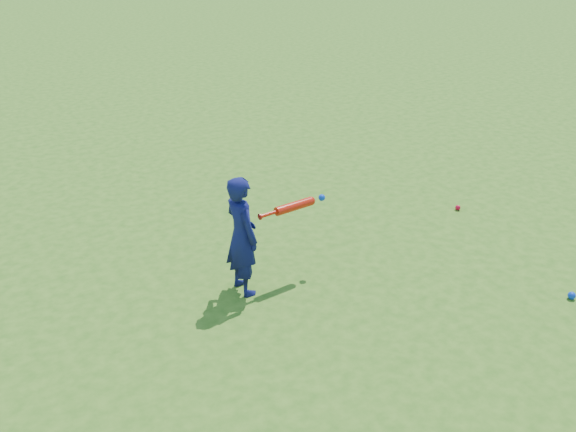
# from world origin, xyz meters

# --- Properties ---
(ground) EXTENTS (80.00, 80.00, 0.00)m
(ground) POSITION_xyz_m (0.00, 0.00, 0.00)
(ground) COLOR #366A19
(ground) RESTS_ON ground
(child) EXTENTS (0.29, 0.42, 1.11)m
(child) POSITION_xyz_m (-0.18, -0.04, 0.56)
(child) COLOR #11144F
(child) RESTS_ON ground
(ground_ball_red) EXTENTS (0.06, 0.06, 0.06)m
(ground_ball_red) POSITION_xyz_m (2.69, 0.29, 0.03)
(ground_ball_red) COLOR red
(ground_ball_red) RESTS_ON ground
(ground_ball_blue) EXTENTS (0.07, 0.07, 0.07)m
(ground_ball_blue) POSITION_xyz_m (2.31, -1.59, 0.04)
(ground_ball_blue) COLOR #0B35C6
(ground_ball_blue) RESTS_ON ground
(bat_swing) EXTENTS (0.73, 0.14, 0.08)m
(bat_swing) POSITION_xyz_m (0.39, -0.01, 0.71)
(bat_swing) COLOR red
(bat_swing) RESTS_ON ground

